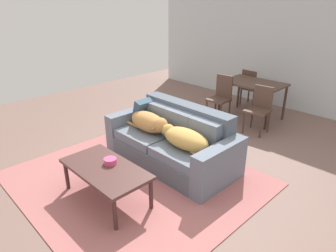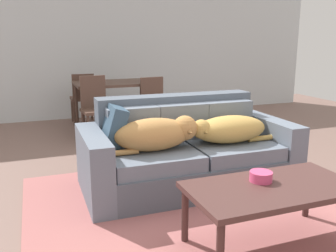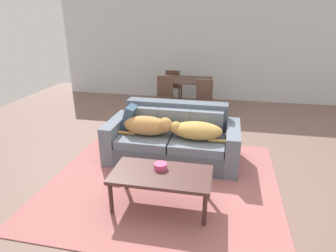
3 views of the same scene
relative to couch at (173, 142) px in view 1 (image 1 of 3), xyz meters
The scene contains 13 objects.
ground_plane 0.53m from the couch, 53.49° to the right, with size 10.00×10.00×0.00m, color #7D5F55.
back_partition 3.81m from the couch, 86.15° to the left, with size 8.00×0.12×2.70m, color silver.
area_rug 0.81m from the couch, 90.05° to the right, with size 3.11×2.83×0.01m, color #B16564.
couch is the anchor object (origin of this frame).
dog_on_left_cushion 0.47m from the couch, 155.26° to the right, with size 0.90×0.36×0.30m.
dog_on_right_cushion 0.47m from the couch, 24.05° to the right, with size 0.92×0.39×0.26m.
throw_pillow_by_left_arm 0.78m from the couch, behind, with size 0.13×0.41×0.41m, color #37526A.
coffee_table 1.28m from the couch, 86.03° to the right, with size 1.18×0.62×0.45m.
bowl_on_coffee_table 1.19m from the couch, 87.20° to the right, with size 0.16×0.16×0.07m, color #EA4C7F.
dining_table 2.52m from the couch, 93.53° to the left, with size 1.20×0.82×0.77m.
dining_chair_near_left 2.03m from the couch, 105.80° to the left, with size 0.43×0.43×0.92m.
dining_chair_near_right 1.97m from the couch, 80.26° to the left, with size 0.43×0.43×0.87m.
dining_chair_far_left 3.16m from the couch, 100.20° to the left, with size 0.41×0.41×0.86m.
Camera 1 is at (2.61, -2.60, 2.35)m, focal length 32.00 mm.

